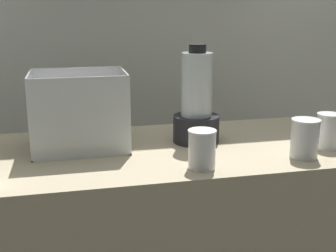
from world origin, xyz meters
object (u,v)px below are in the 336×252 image
at_px(blender_pitcher, 196,106).
at_px(juice_cup_carrot_middle, 305,140).
at_px(juice_cup_mango_right, 328,132).
at_px(juice_cup_carrot_left, 202,151).
at_px(carrot_display_bin, 85,124).

distance_m(blender_pitcher, juice_cup_carrot_middle, 0.40).
bearing_deg(juice_cup_mango_right, juice_cup_carrot_middle, -150.30).
distance_m(juice_cup_carrot_left, juice_cup_carrot_middle, 0.36).
bearing_deg(juice_cup_carrot_left, blender_pitcher, 77.13).
relative_size(juice_cup_carrot_middle, juice_cup_mango_right, 1.05).
xyz_separation_m(blender_pitcher, juice_cup_carrot_left, (-0.06, -0.28, -0.08)).
bearing_deg(blender_pitcher, juice_cup_carrot_left, -102.87).
xyz_separation_m(blender_pitcher, juice_cup_mango_right, (0.43, -0.18, -0.08)).
relative_size(juice_cup_carrot_left, juice_cup_mango_right, 0.98).
distance_m(juice_cup_carrot_middle, juice_cup_mango_right, 0.15).
bearing_deg(juice_cup_mango_right, juice_cup_carrot_left, -168.76).
xyz_separation_m(blender_pitcher, juice_cup_carrot_middle, (0.30, -0.26, -0.08)).
relative_size(blender_pitcher, juice_cup_mango_right, 2.87).
relative_size(carrot_display_bin, juice_cup_mango_right, 2.61).
height_order(carrot_display_bin, juice_cup_carrot_middle, carrot_display_bin).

